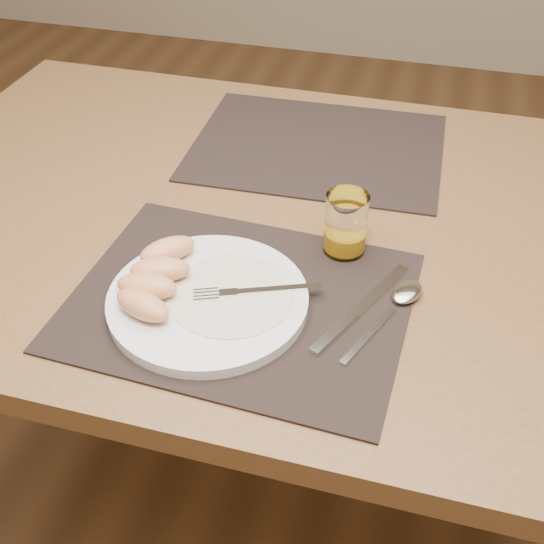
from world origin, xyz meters
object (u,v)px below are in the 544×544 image
Objects in this scene: knife at (354,314)px; juice_glass at (346,227)px; table at (291,255)px; spoon at (402,298)px; fork at (246,292)px; placemat_far at (317,147)px; placemat_near at (240,301)px; plate at (208,300)px.

juice_glass is (-0.04, 0.14, 0.04)m from knife.
spoon is (0.19, -0.16, 0.09)m from table.
fork reaches higher than spoon.
knife is (0.14, -0.21, 0.09)m from table.
table is 0.24m from placemat_far.
placemat_near is at bearing -91.34° from placemat_far.
knife is 1.12× the size of spoon.
knife is 0.07m from spoon.
fork is at bearing -175.75° from knife.
spoon is at bearing 39.00° from knife.
fork is (-0.01, -0.22, 0.11)m from table.
placemat_far is at bearing 92.11° from table.
placemat_far is 2.17× the size of knife.
placemat_near is 0.02m from fork.
plate is (-0.05, -0.46, 0.01)m from placemat_far.
fork is (0.00, -0.44, 0.02)m from placemat_far.
placemat_far is 0.43m from spoon.
juice_glass reaches higher than table.
juice_glass is at bearing -70.25° from placemat_far.
fork is 0.91× the size of spoon.
juice_glass is at bearing 54.72° from fork.
table is 3.11× the size of placemat_near.
spoon is 1.97× the size of juice_glass.
table is 3.11× the size of placemat_far.
fork is 0.18m from juice_glass.
fork is 0.81× the size of knife.
placemat_far is 4.79× the size of juice_glass.
juice_glass is (0.15, 0.17, 0.03)m from plate.
fork reaches higher than knife.
plate is at bearing -158.44° from fork.
plate reaches higher than placemat_far.
fork reaches higher than placemat_near.
juice_glass reaches higher than knife.
placemat_near is 1.67× the size of plate.
knife is (0.14, 0.01, -0.02)m from fork.
placemat_far is 0.31m from juice_glass.
fork is at bearing -125.28° from juice_glass.
spoon is (0.21, 0.06, 0.01)m from placemat_near.
placemat_far is 0.44m from fork.
placemat_far is at bearing 84.02° from plate.
placemat_near is 1.00× the size of placemat_far.
placemat_far is 0.46m from plate.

